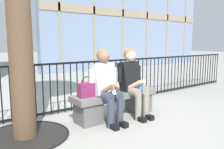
# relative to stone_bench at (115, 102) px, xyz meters

# --- Properties ---
(ground_plane) EXTENTS (60.00, 60.00, 0.00)m
(ground_plane) POSITION_rel_stone_bench_xyz_m (0.00, 0.00, -0.27)
(ground_plane) COLOR #9E9B93
(stone_bench) EXTENTS (1.60, 0.44, 0.45)m
(stone_bench) POSITION_rel_stone_bench_xyz_m (0.00, 0.00, 0.00)
(stone_bench) COLOR slate
(stone_bench) RESTS_ON ground
(seated_person_with_phone) EXTENTS (0.52, 0.66, 1.21)m
(seated_person_with_phone) POSITION_rel_stone_bench_xyz_m (-0.29, -0.13, 0.38)
(seated_person_with_phone) COLOR #383D4C
(seated_person_with_phone) RESTS_ON ground
(seated_person_companion) EXTENTS (0.52, 0.66, 1.21)m
(seated_person_companion) POSITION_rel_stone_bench_xyz_m (0.29, -0.13, 0.38)
(seated_person_companion) COLOR gray
(seated_person_companion) RESTS_ON ground
(handbag_on_bench) EXTENTS (0.29, 0.15, 0.33)m
(handbag_on_bench) POSITION_rel_stone_bench_xyz_m (-0.58, -0.01, 0.30)
(handbag_on_bench) COLOR #7A234C
(handbag_on_bench) RESTS_ON stone_bench
(plaza_railing) EXTENTS (9.64, 0.04, 0.95)m
(plaza_railing) POSITION_rel_stone_bench_xyz_m (-0.00, 0.78, 0.21)
(plaza_railing) COLOR black
(plaza_railing) RESTS_ON ground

